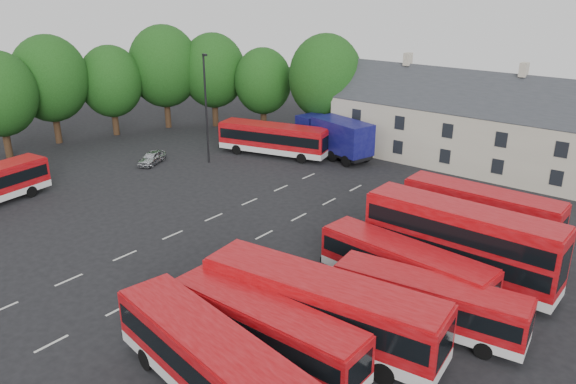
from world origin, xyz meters
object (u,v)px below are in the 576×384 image
(silver_car, at_px, (152,158))
(lamppost, at_px, (206,106))
(bus_row_a, at_px, (212,360))
(box_truck, at_px, (334,135))
(bus_dd_south, at_px, (461,240))

(silver_car, height_order, lamppost, lamppost)
(bus_row_a, height_order, box_truck, box_truck)
(bus_dd_south, bearing_deg, box_truck, 141.27)
(bus_dd_south, xyz_separation_m, silver_car, (-32.07, 3.14, -2.02))
(bus_row_a, xyz_separation_m, box_truck, (-15.66, 32.17, 0.24))
(box_truck, bearing_deg, bus_row_a, -49.33)
(bus_dd_south, bearing_deg, bus_row_a, -103.40)
(silver_car, relative_size, lamppost, 0.35)
(box_truck, distance_m, silver_car, 18.00)
(bus_row_a, height_order, silver_car, bus_row_a)
(bus_dd_south, height_order, silver_car, bus_dd_south)
(box_truck, bearing_deg, silver_car, -119.09)
(box_truck, relative_size, lamppost, 0.90)
(silver_car, distance_m, lamppost, 7.37)
(bus_dd_south, xyz_separation_m, box_truck, (-19.66, 16.08, -0.44))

